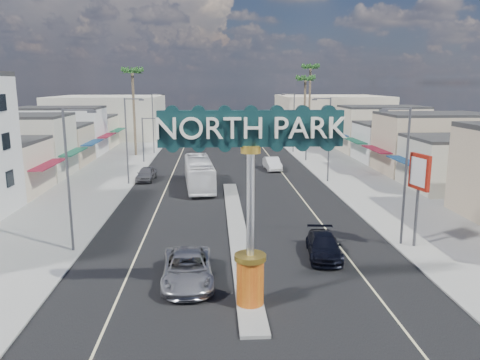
{
  "coord_description": "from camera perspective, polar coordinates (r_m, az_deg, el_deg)",
  "views": [
    {
      "loc": [
        -1.68,
        -18.64,
        10.48
      ],
      "look_at": [
        -0.04,
        9.62,
        4.6
      ],
      "focal_mm": 35.0,
      "sensor_mm": 36.0,
      "label": 1
    }
  ],
  "objects": [
    {
      "name": "traffic_signal_left",
      "position": [
        63.39,
        -10.16,
        5.94
      ],
      "size": [
        5.09,
        0.45,
        6.0
      ],
      "color": "#47474C",
      "rests_on": "ground"
    },
    {
      "name": "suv_left",
      "position": [
        25.46,
        -6.42,
        -10.68
      ],
      "size": [
        2.94,
        5.88,
        1.6
      ],
      "primitive_type": "imported",
      "rotation": [
        0.0,
        0.0,
        0.05
      ],
      "color": "#A3A3A7",
      "rests_on": "ground"
    },
    {
      "name": "median_island",
      "position": [
        34.3,
        -0.36,
        -5.91
      ],
      "size": [
        1.3,
        30.0,
        0.16
      ],
      "primitive_type": "cube",
      "color": "gray",
      "rests_on": "ground"
    },
    {
      "name": "sidewalk_left",
      "position": [
        51.24,
        -17.16,
        -0.52
      ],
      "size": [
        8.0,
        120.0,
        0.12
      ],
      "primitive_type": "cube",
      "color": "gray",
      "rests_on": "ground"
    },
    {
      "name": "gateway_sign",
      "position": [
        21.18,
        1.3,
        -0.67
      ],
      "size": [
        8.2,
        1.5,
        9.15
      ],
      "color": "red",
      "rests_on": "median_island"
    },
    {
      "name": "streetlight_r_mid",
      "position": [
        50.41,
        10.65,
        5.37
      ],
      "size": [
        2.03,
        0.22,
        9.0
      ],
      "color": "#47474C",
      "rests_on": "ground"
    },
    {
      "name": "backdrop_far_right",
      "position": [
        96.8,
        10.95,
        7.69
      ],
      "size": [
        20.0,
        20.0,
        8.0
      ],
      "primitive_type": "cube",
      "color": "beige",
      "rests_on": "ground"
    },
    {
      "name": "storefront_row_left",
      "position": [
        65.98,
        -23.14,
        4.29
      ],
      "size": [
        12.0,
        42.0,
        6.0
      ],
      "primitive_type": "cube",
      "color": "beige",
      "rests_on": "ground"
    },
    {
      "name": "ground",
      "position": [
        49.78,
        -1.31,
        -0.42
      ],
      "size": [
        160.0,
        160.0,
        0.0
      ],
      "primitive_type": "plane",
      "color": "gray",
      "rests_on": "ground"
    },
    {
      "name": "palm_right_far",
      "position": [
        82.37,
        8.58,
        12.94
      ],
      "size": [
        2.6,
        2.6,
        14.1
      ],
      "color": "brown",
      "rests_on": "ground"
    },
    {
      "name": "car_parked_left",
      "position": [
        52.06,
        -11.35,
        0.74
      ],
      "size": [
        2.07,
        4.53,
        1.51
      ],
      "primitive_type": "imported",
      "rotation": [
        0.0,
        0.0,
        -0.07
      ],
      "color": "#5E5D62",
      "rests_on": "ground"
    },
    {
      "name": "road",
      "position": [
        49.78,
        -1.31,
        -0.41
      ],
      "size": [
        20.0,
        120.0,
        0.01
      ],
      "primitive_type": "cube",
      "color": "black",
      "rests_on": "ground"
    },
    {
      "name": "city_bus",
      "position": [
        47.7,
        -5.01,
        0.85
      ],
      "size": [
        3.48,
        10.99,
        3.01
      ],
      "primitive_type": "imported",
      "rotation": [
        0.0,
        0.0,
        0.09
      ],
      "color": "white",
      "rests_on": "ground"
    },
    {
      "name": "streetlight_r_near",
      "position": [
        31.56,
        19.31,
        1.2
      ],
      "size": [
        2.03,
        0.22,
        9.0
      ],
      "color": "#47474C",
      "rests_on": "ground"
    },
    {
      "name": "streetlight_l_mid",
      "position": [
        49.72,
        -13.5,
        5.17
      ],
      "size": [
        2.03,
        0.22,
        9.0
      ],
      "color": "#47474C",
      "rests_on": "ground"
    },
    {
      "name": "car_parked_right",
      "position": [
        57.56,
        3.95,
        2.01
      ],
      "size": [
        1.98,
        4.81,
        1.55
      ],
      "primitive_type": "imported",
      "rotation": [
        0.0,
        0.0,
        0.07
      ],
      "color": "silver",
      "rests_on": "ground"
    },
    {
      "name": "streetlight_l_near",
      "position": [
        30.43,
        -19.98,
        0.78
      ],
      "size": [
        2.03,
        0.22,
        9.0
      ],
      "color": "#47474C",
      "rests_on": "ground"
    },
    {
      "name": "palm_left_far",
      "position": [
        69.57,
        -12.99,
        12.29
      ],
      "size": [
        2.6,
        2.6,
        13.1
      ],
      "color": "brown",
      "rests_on": "ground"
    },
    {
      "name": "backdrop_far_left",
      "position": [
        96.04,
        -15.66,
        7.44
      ],
      "size": [
        20.0,
        20.0,
        8.0
      ],
      "primitive_type": "cube",
      "color": "#B7B29E",
      "rests_on": "ground"
    },
    {
      "name": "palm_right_mid",
      "position": [
        76.07,
        7.97,
        11.72
      ],
      "size": [
        2.6,
        2.6,
        12.1
      ],
      "color": "brown",
      "rests_on": "ground"
    },
    {
      "name": "streetlight_l_far",
      "position": [
        71.38,
        -10.44,
        7.2
      ],
      "size": [
        2.03,
        0.22,
        9.0
      ],
      "color": "#47474C",
      "rests_on": "ground"
    },
    {
      "name": "streetlight_r_far",
      "position": [
        71.87,
        6.44,
        7.35
      ],
      "size": [
        2.03,
        0.22,
        9.0
      ],
      "color": "#47474C",
      "rests_on": "ground"
    },
    {
      "name": "sidewalk_right",
      "position": [
        52.15,
        14.25,
        -0.15
      ],
      "size": [
        8.0,
        120.0,
        0.12
      ],
      "primitive_type": "cube",
      "color": "gray",
      "rests_on": "ground"
    },
    {
      "name": "suv_right",
      "position": [
        29.38,
        10.16,
        -7.91
      ],
      "size": [
        2.45,
        4.95,
        1.38
      ],
      "primitive_type": "imported",
      "rotation": [
        0.0,
        0.0,
        -0.11
      ],
      "color": "black",
      "rests_on": "ground"
    },
    {
      "name": "traffic_signal_right",
      "position": [
        63.87,
        6.53,
        6.09
      ],
      "size": [
        5.09,
        0.45,
        6.0
      ],
      "color": "#47474C",
      "rests_on": "ground"
    },
    {
      "name": "bank_pylon_sign",
      "position": [
        31.51,
        21.0,
        0.33
      ],
      "size": [
        0.61,
        1.89,
        6.02
      ],
      "rotation": [
        0.0,
        0.0,
        0.21
      ],
      "color": "#47474C",
      "rests_on": "sidewalk_right"
    },
    {
      "name": "storefront_row_right",
      "position": [
        67.19,
        19.24,
        4.69
      ],
      "size": [
        12.0,
        42.0,
        6.0
      ],
      "primitive_type": "cube",
      "color": "#B7B29E",
      "rests_on": "ground"
    }
  ]
}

